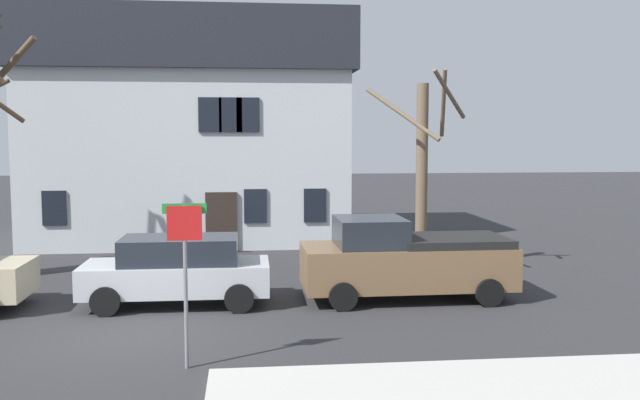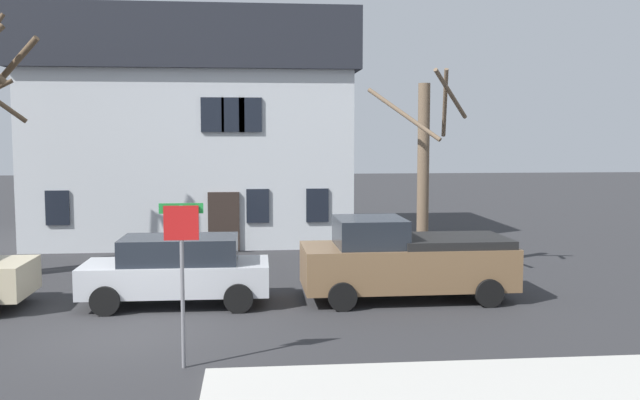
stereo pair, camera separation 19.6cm
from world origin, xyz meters
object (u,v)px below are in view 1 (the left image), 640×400
(tree_bare_far, at_px, (423,169))
(street_sign_pole, at_px, (185,254))
(building_main, at_px, (192,128))
(car_silver_wagon, at_px, (178,270))
(pickup_truck_brown, at_px, (405,259))

(tree_bare_far, distance_m, street_sign_pole, 10.22)
(building_main, relative_size, car_silver_wagon, 2.76)
(building_main, height_order, street_sign_pole, building_main)
(tree_bare_far, bearing_deg, car_silver_wagon, -154.27)
(tree_bare_far, height_order, car_silver_wagon, tree_bare_far)
(car_silver_wagon, bearing_deg, tree_bare_far, 25.73)
(street_sign_pole, bearing_deg, tree_bare_far, 51.90)
(building_main, distance_m, street_sign_pole, 16.10)
(building_main, bearing_deg, tree_bare_far, -47.31)
(tree_bare_far, relative_size, car_silver_wagon, 1.35)
(car_silver_wagon, distance_m, pickup_truck_brown, 5.58)
(tree_bare_far, distance_m, pickup_truck_brown, 4.06)
(tree_bare_far, height_order, pickup_truck_brown, tree_bare_far)
(car_silver_wagon, height_order, street_sign_pole, street_sign_pole)
(tree_bare_far, bearing_deg, pickup_truck_brown, -111.51)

